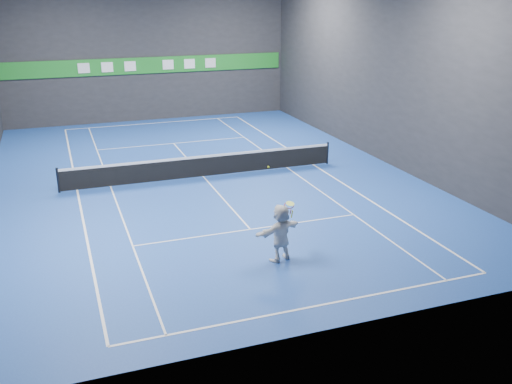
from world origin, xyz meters
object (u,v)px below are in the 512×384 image
object	(u,v)px
tennis_racket	(290,206)
player	(281,233)
tennis_ball	(269,167)
tennis_net	(203,165)

from	to	relation	value
tennis_racket	player	bearing A→B (deg)	-170.99
player	tennis_ball	xyz separation A→B (m)	(-0.36, 0.17, 2.10)
tennis_ball	tennis_racket	xyz separation A→B (m)	(0.66, -0.12, -1.29)
player	tennis_racket	distance (m)	0.86
tennis_ball	player	bearing A→B (deg)	-24.95
tennis_racket	tennis_ball	bearing A→B (deg)	169.84
tennis_net	tennis_racket	bearing A→B (deg)	-87.52
tennis_ball	tennis_racket	bearing A→B (deg)	-10.16
player	tennis_net	distance (m)	8.98
player	tennis_racket	size ratio (longest dim) A/B	3.45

